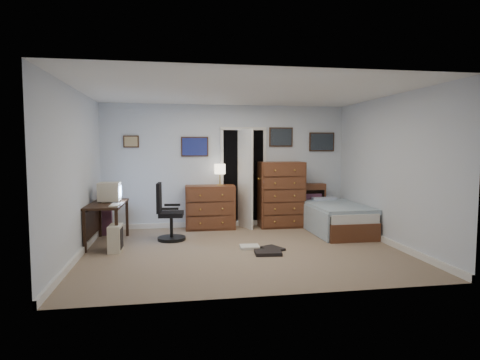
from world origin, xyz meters
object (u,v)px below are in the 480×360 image
Objects in this scene: low_dresser at (210,207)px; bed at (335,217)px; tall_dresser at (281,194)px; office_chair at (168,218)px; computer_desk at (102,212)px.

low_dresser reaches higher than bed.
bed is (0.89, -0.69, -0.39)m from tall_dresser.
office_chair is 0.76× the size of tall_dresser.
tall_dresser is 0.73× the size of bed.
computer_desk is at bearing -171.47° from office_chair.
computer_desk is 1.11m from office_chair.
computer_desk is at bearing -151.47° from low_dresser.
low_dresser is 1.48m from tall_dresser.
office_chair reaches higher than low_dresser.
tall_dresser reaches higher than computer_desk.
low_dresser is at bearing 163.05° from bed.
low_dresser is 2.46m from bed.
low_dresser is at bearing 28.43° from computer_desk.
office_chair is at bearing 5.65° from computer_desk.
computer_desk is at bearing -163.53° from tall_dresser.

